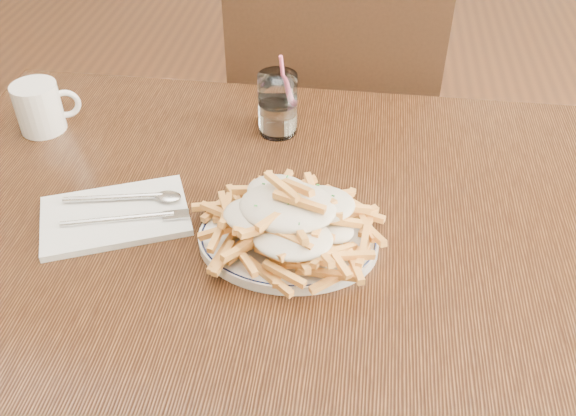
# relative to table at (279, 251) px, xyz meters

# --- Properties ---
(table) EXTENTS (1.20, 0.80, 0.75)m
(table) POSITION_rel_table_xyz_m (0.00, 0.00, 0.00)
(table) COLOR black
(table) RESTS_ON ground
(chair_far) EXTENTS (0.49, 0.49, 1.04)m
(chair_far) POSITION_rel_table_xyz_m (0.04, 0.67, -0.08)
(chair_far) COLOR black
(chair_far) RESTS_ON ground
(fries_plate) EXTENTS (0.30, 0.28, 0.02)m
(fries_plate) POSITION_rel_table_xyz_m (0.02, -0.07, 0.09)
(fries_plate) COLOR white
(fries_plate) RESTS_ON table
(loaded_fries) EXTENTS (0.30, 0.26, 0.08)m
(loaded_fries) POSITION_rel_table_xyz_m (0.02, -0.07, 0.14)
(loaded_fries) COLOR gold
(loaded_fries) RESTS_ON fries_plate
(napkin) EXTENTS (0.26, 0.22, 0.01)m
(napkin) POSITION_rel_table_xyz_m (-0.25, -0.04, 0.08)
(napkin) COLOR silver
(napkin) RESTS_ON table
(cutlery) EXTENTS (0.21, 0.12, 0.01)m
(cutlery) POSITION_rel_table_xyz_m (-0.25, -0.04, 0.09)
(cutlery) COLOR silver
(cutlery) RESTS_ON napkin
(water_glass) EXTENTS (0.07, 0.07, 0.15)m
(water_glass) POSITION_rel_table_xyz_m (-0.03, 0.23, 0.13)
(water_glass) COLOR white
(water_glass) RESTS_ON table
(coffee_mug) EXTENTS (0.11, 0.08, 0.09)m
(coffee_mug) POSITION_rel_table_xyz_m (-0.46, 0.19, 0.12)
(coffee_mug) COLOR white
(coffee_mug) RESTS_ON table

